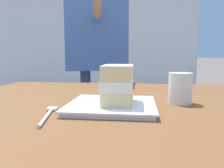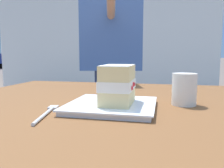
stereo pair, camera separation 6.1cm
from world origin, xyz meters
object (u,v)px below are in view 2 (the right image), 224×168
Objects in this scene: dessert_plate at (112,106)px; parked_car_far at (20,56)px; coffee_cup at (184,89)px; diner_person at (111,34)px; dessert_fork at (47,113)px; patio_table at (89,148)px; cake_slice at (118,84)px.

dessert_plate is 17.68m from parked_car_far.
dessert_plate is 0.22m from coffee_cup.
diner_person is 16.76m from parked_car_far.
dessert_fork is 17.68m from parked_car_far.
parked_car_far reaches higher than dessert_fork.
coffee_cup reaches higher than patio_table.
diner_person is (-1.07, -0.08, 0.29)m from dessert_fork.
cake_slice is at bearing -61.71° from coffee_cup.
patio_table is 9.70× the size of cake_slice.
coffee_cup is at bearing 120.71° from patio_table.
cake_slice is 17.69m from parked_car_far.
diner_person reaches higher than dessert_fork.
dessert_fork is 0.39m from coffee_cup.
dessert_plate is 0.05× the size of parked_car_far.
parked_car_far reaches higher than coffee_cup.
dessert_plate is at bearing 13.00° from diner_person.
cake_slice is (-0.05, 0.07, 0.16)m from patio_table.
parked_car_far reaches higher than cake_slice.
patio_table is 13.36× the size of coffee_cup.
dessert_plate is at bearing 123.47° from dessert_fork.
dessert_plate is 0.15× the size of diner_person.
diner_person is 0.33× the size of parked_car_far.
coffee_cup is 1.01m from diner_person.
coffee_cup is 17.72m from parked_car_far.
diner_person is at bearing -166.12° from cake_slice.
coffee_cup is at bearing 118.60° from dessert_fork.
dessert_fork is at bearing -61.40° from coffee_cup.
dessert_fork is at bearing -61.05° from cake_slice.
patio_table is 0.81× the size of diner_person.
parked_car_far reaches higher than dessert_plate.
patio_table is 0.27× the size of parked_car_far.
patio_table is 1.11m from diner_person.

